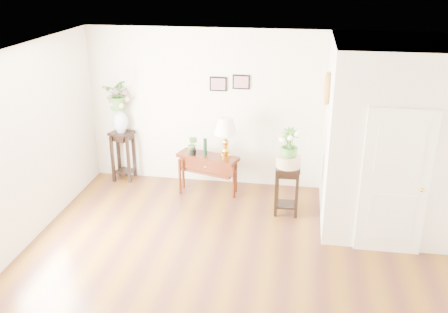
% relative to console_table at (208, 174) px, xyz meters
% --- Properties ---
extents(floor, '(6.00, 5.50, 0.02)m').
position_rel_console_table_xyz_m(floor, '(0.75, -2.23, -0.36)').
color(floor, brown).
rests_on(floor, ground).
extents(ceiling, '(6.00, 5.50, 0.02)m').
position_rel_console_table_xyz_m(ceiling, '(0.75, -2.23, 2.44)').
color(ceiling, white).
rests_on(ceiling, ground).
extents(wall_back, '(6.00, 0.02, 2.80)m').
position_rel_console_table_xyz_m(wall_back, '(0.75, 0.52, 1.04)').
color(wall_back, silver).
rests_on(wall_back, ground).
extents(wall_left, '(0.02, 5.50, 2.80)m').
position_rel_console_table_xyz_m(wall_left, '(-2.25, -2.23, 1.04)').
color(wall_left, silver).
rests_on(wall_left, ground).
extents(partition, '(1.80, 1.95, 2.80)m').
position_rel_console_table_xyz_m(partition, '(2.85, -0.45, 1.04)').
color(partition, silver).
rests_on(partition, floor).
extents(door, '(0.90, 0.05, 2.10)m').
position_rel_console_table_xyz_m(door, '(2.85, -1.45, 0.69)').
color(door, white).
rests_on(door, floor).
extents(art_print_left, '(0.30, 0.02, 0.25)m').
position_rel_console_table_xyz_m(art_print_left, '(0.10, 0.50, 1.49)').
color(art_print_left, black).
rests_on(art_print_left, wall_back).
extents(art_print_right, '(0.30, 0.02, 0.25)m').
position_rel_console_table_xyz_m(art_print_right, '(0.50, 0.50, 1.54)').
color(art_print_right, black).
rests_on(art_print_right, wall_back).
extents(wall_ornament, '(0.07, 0.51, 0.51)m').
position_rel_console_table_xyz_m(wall_ornament, '(1.91, -0.33, 1.69)').
color(wall_ornament, '#A87231').
rests_on(wall_ornament, partition).
extents(console_table, '(1.13, 0.65, 0.71)m').
position_rel_console_table_xyz_m(console_table, '(0.00, 0.00, 0.00)').
color(console_table, '#32180A').
rests_on(console_table, floor).
extents(table_lamp, '(0.47, 0.47, 0.70)m').
position_rel_console_table_xyz_m(table_lamp, '(0.31, 0.00, 0.71)').
color(table_lamp, gold).
rests_on(table_lamp, console_table).
extents(green_vase, '(0.06, 0.06, 0.30)m').
position_rel_console_table_xyz_m(green_vase, '(-0.04, 0.00, 0.53)').
color(green_vase, black).
rests_on(green_vase, console_table).
extents(potted_plant, '(0.22, 0.19, 0.33)m').
position_rel_console_table_xyz_m(potted_plant, '(-0.26, 0.00, 0.52)').
color(potted_plant, '#417A2E').
rests_on(potted_plant, console_table).
extents(plant_stand_a, '(0.46, 0.46, 0.93)m').
position_rel_console_table_xyz_m(plant_stand_a, '(-1.67, 0.34, 0.11)').
color(plant_stand_a, black).
rests_on(plant_stand_a, floor).
extents(porcelain_vase, '(0.36, 0.36, 0.47)m').
position_rel_console_table_xyz_m(porcelain_vase, '(-1.67, 0.34, 0.80)').
color(porcelain_vase, silver).
rests_on(porcelain_vase, plant_stand_a).
extents(lily_arrangement, '(0.53, 0.46, 0.58)m').
position_rel_console_table_xyz_m(lily_arrangement, '(-1.67, 0.34, 1.26)').
color(lily_arrangement, '#417A2E').
rests_on(lily_arrangement, porcelain_vase).
extents(plant_stand_b, '(0.39, 0.39, 0.81)m').
position_rel_console_table_xyz_m(plant_stand_b, '(1.39, -0.51, 0.05)').
color(plant_stand_b, black).
rests_on(plant_stand_b, floor).
extents(ceramic_bowl, '(0.49, 0.49, 0.17)m').
position_rel_console_table_xyz_m(ceramic_bowl, '(1.39, -0.51, 0.54)').
color(ceramic_bowl, beige).
rests_on(ceramic_bowl, plant_stand_b).
extents(narcissus, '(0.33, 0.33, 0.51)m').
position_rel_console_table_xyz_m(narcissus, '(1.39, -0.51, 0.83)').
color(narcissus, '#417A2E').
rests_on(narcissus, ceramic_bowl).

